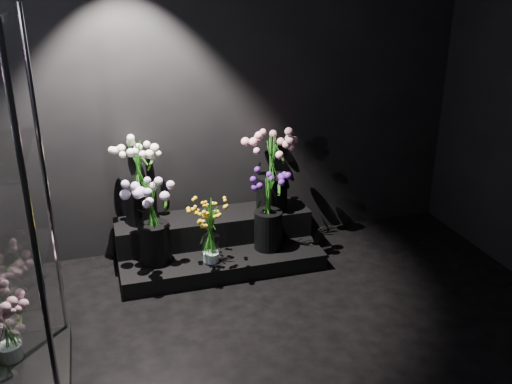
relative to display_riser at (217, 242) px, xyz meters
name	(u,v)px	position (x,y,z in m)	size (l,w,h in m)	color
floor	(318,384)	(0.23, -1.68, -0.15)	(4.00, 4.00, 0.00)	black
wall_back	(232,84)	(0.23, 0.32, 1.25)	(4.00, 4.00, 0.00)	black
display_riser	(217,242)	(0.00, 0.00, 0.00)	(1.62, 0.72, 0.36)	black
bouquet_orange_bells	(210,230)	(-0.11, -0.28, 0.26)	(0.34, 0.34, 0.53)	white
bouquet_lilac	(153,215)	(-0.52, -0.15, 0.38)	(0.51, 0.51, 0.67)	black
bouquet_purple	(268,206)	(0.39, -0.18, 0.36)	(0.36, 0.36, 0.66)	black
bouquet_cream_roses	(139,177)	(-0.58, 0.13, 0.60)	(0.52, 0.52, 0.67)	black
bouquet_pink_roses	(272,166)	(0.50, 0.07, 0.60)	(0.45, 0.45, 0.67)	black
bouquet_case_base_pink	(4,322)	(-1.51, -1.04, 0.21)	(0.38, 0.38, 0.48)	white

